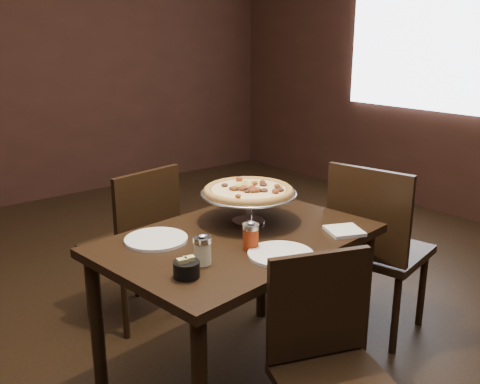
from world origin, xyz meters
TOP-DOWN VIEW (x-y plane):
  - room at (0.06, 0.03)m, footprint 6.04×7.04m
  - dining_table at (0.05, 0.10)m, footprint 1.23×0.89m
  - pizza_stand at (0.19, 0.20)m, footprint 0.44×0.44m
  - parmesan_shaker at (-0.24, -0.04)m, footprint 0.07×0.07m
  - pepper_flake_shaker at (-0.00, -0.04)m, footprint 0.07×0.07m
  - packet_caddy at (-0.35, -0.10)m, footprint 0.10×0.10m
  - napkin_stack at (0.43, -0.16)m, footprint 0.19×0.19m
  - plate_left at (-0.25, 0.27)m, footprint 0.26×0.26m
  - plate_near at (0.04, -0.17)m, footprint 0.26×0.26m
  - serving_spatula at (0.12, 0.12)m, footprint 0.17×0.17m
  - chair_far at (-0.03, 0.87)m, footprint 0.47×0.47m
  - chair_near at (-0.04, -0.52)m, footprint 0.50×0.50m
  - chair_side at (0.86, -0.03)m, footprint 0.52×0.52m

SIDE VIEW (x-z plane):
  - chair_near at x=-0.04m, z-range 0.04..0.86m
  - chair_far at x=-0.03m, z-range 0.04..0.92m
  - chair_side at x=0.86m, z-range 0.04..0.98m
  - dining_table at x=0.05m, z-range 0.26..0.98m
  - plate_near at x=0.04m, z-range 0.72..0.73m
  - plate_left at x=-0.25m, z-range 0.72..0.73m
  - napkin_stack at x=0.43m, z-range 0.72..0.73m
  - packet_caddy at x=-0.35m, z-range 0.71..0.79m
  - pepper_flake_shaker at x=0.00m, z-range 0.72..0.83m
  - parmesan_shaker at x=-0.24m, z-range 0.72..0.84m
  - serving_spatula at x=0.12m, z-range 0.85..0.87m
  - pizza_stand at x=0.19m, z-range 0.78..0.96m
  - room at x=0.06m, z-range -0.02..2.82m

